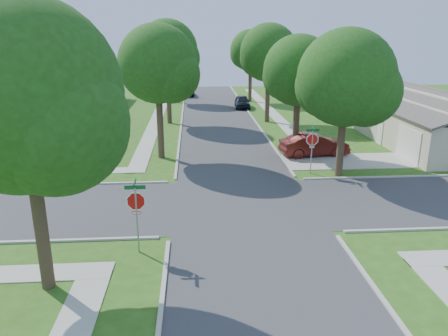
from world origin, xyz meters
name	(u,v)px	position (x,y,z in m)	size (l,w,h in m)	color
ground	(243,204)	(0.00, 0.00, 0.00)	(100.00, 100.00, 0.00)	#2E4E15
road_ns	(243,204)	(0.00, 0.00, 0.00)	(7.00, 100.00, 0.02)	#333335
sidewalk_ne	(272,112)	(6.10, 26.00, 0.02)	(1.20, 40.00, 0.04)	#9E9B91
sidewalk_nw	(159,114)	(-6.10, 26.00, 0.02)	(1.20, 40.00, 0.04)	#9E9B91
driveway	(348,161)	(7.90, 7.10, 0.03)	(8.80, 3.60, 0.05)	#9E9B91
stop_sign_sw	(136,204)	(-4.70, -4.70, 2.03)	(1.05, 0.80, 2.98)	gray
stop_sign_ne	(312,141)	(4.70, 4.70, 2.03)	(1.05, 0.80, 2.98)	gray
tree_e_near	(299,74)	(4.75, 9.01, 5.64)	(4.97, 4.80, 8.28)	#38281C
tree_e_mid	(269,56)	(4.76, 21.01, 6.25)	(5.59, 5.40, 9.21)	#38281C
tree_e_far	(251,52)	(4.75, 34.01, 5.98)	(5.17, 5.00, 8.72)	#38281C
tree_w_near	(158,68)	(-4.64, 9.01, 6.12)	(5.38, 5.20, 8.97)	#38281C
tree_w_mid	(168,53)	(-4.64, 21.01, 6.49)	(5.80, 5.60, 9.56)	#38281C
tree_w_far	(174,57)	(-4.65, 34.01, 5.51)	(4.76, 4.60, 8.04)	#38281C
tree_sw_corner	(26,105)	(-7.44, -6.99, 6.26)	(6.21, 6.00, 9.55)	#38281C
tree_ne_corner	(347,82)	(6.36, 4.21, 5.59)	(5.80, 5.60, 8.66)	#38281C
house_ne_near	(436,126)	(15.99, 11.00, 1.52)	(8.42, 13.60, 4.23)	#B8AF91
house_ne_far	(353,94)	(15.99, 29.00, 1.52)	(8.42, 13.60, 4.23)	#B8AF91
house_nw_near	(24,121)	(-15.99, 15.00, 1.52)	(8.42, 13.60, 4.23)	#B8AF91
house_nw_far	(77,93)	(-15.99, 32.00, 1.52)	(8.42, 13.60, 4.23)	#B8AF91
car_driveway	(314,145)	(6.00, 8.70, 0.79)	(1.67, 4.78, 1.58)	#4A120F
car_curb_east	(242,102)	(3.20, 29.20, 0.71)	(1.67, 4.16, 1.42)	black
car_curb_west	(187,91)	(-3.20, 39.89, 0.64)	(1.81, 4.44, 1.29)	black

